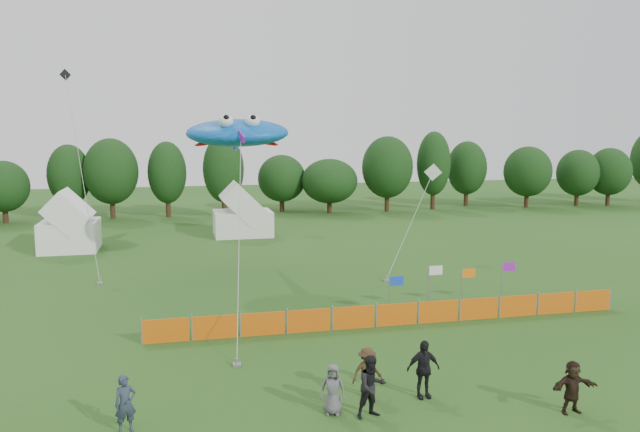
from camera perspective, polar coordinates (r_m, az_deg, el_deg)
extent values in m
plane|color=#234C16|center=(21.04, 3.87, -16.44)|extent=(160.00, 160.00, 0.00)
cylinder|color=#382314|center=(65.17, -26.83, 0.25)|extent=(0.50, 0.50, 1.91)
ellipsoid|color=black|center=(64.93, -26.97, 2.43)|extent=(4.61, 4.61, 4.30)
cylinder|color=#382314|center=(65.73, -21.82, 0.80)|extent=(0.50, 0.50, 2.38)
ellipsoid|color=black|center=(65.45, -21.96, 3.50)|extent=(4.09, 4.09, 5.35)
cylinder|color=#382314|center=(64.41, -18.44, 0.92)|extent=(0.50, 0.50, 2.57)
ellipsoid|color=black|center=(64.12, -18.57, 3.89)|extent=(5.20, 5.20, 5.79)
cylinder|color=#382314|center=(64.07, -13.71, 1.01)|extent=(0.50, 0.50, 2.46)
ellipsoid|color=black|center=(63.78, -13.81, 3.88)|extent=(3.78, 3.78, 5.55)
cylinder|color=#382314|center=(62.84, -8.75, 1.11)|extent=(0.50, 0.50, 2.66)
ellipsoid|color=black|center=(62.53, -8.82, 4.27)|extent=(4.05, 4.05, 5.99)
cylinder|color=#382314|center=(66.21, -3.50, 1.23)|extent=(0.50, 0.50, 1.98)
ellipsoid|color=black|center=(65.96, -3.52, 3.46)|extent=(5.06, 5.06, 4.46)
cylinder|color=#382314|center=(65.26, 0.87, 1.09)|extent=(0.50, 0.50, 1.86)
ellipsoid|color=black|center=(65.01, 0.87, 3.21)|extent=(5.86, 5.86, 4.18)
cylinder|color=#382314|center=(66.82, 6.14, 1.53)|extent=(0.50, 0.50, 2.62)
ellipsoid|color=black|center=(66.53, 6.19, 4.46)|extent=(5.41, 5.41, 5.89)
cylinder|color=#382314|center=(69.38, 10.28, 1.75)|extent=(0.50, 0.50, 2.78)
ellipsoid|color=black|center=(69.09, 10.35, 4.75)|extent=(3.67, 3.67, 6.26)
cylinder|color=#382314|center=(73.15, 13.21, 1.84)|extent=(0.50, 0.50, 2.42)
ellipsoid|color=black|center=(72.90, 13.28, 4.31)|extent=(4.46, 4.46, 5.44)
cylinder|color=#382314|center=(73.67, 18.36, 1.62)|extent=(0.50, 0.50, 2.24)
ellipsoid|color=black|center=(73.43, 18.46, 3.88)|extent=(5.26, 5.26, 5.03)
cylinder|color=#382314|center=(77.22, 22.41, 1.64)|extent=(0.50, 0.50, 2.10)
ellipsoid|color=black|center=(77.00, 22.51, 3.68)|extent=(4.74, 4.74, 4.73)
cylinder|color=#382314|center=(79.09, 24.82, 1.67)|extent=(0.50, 0.50, 2.16)
ellipsoid|color=black|center=(78.87, 24.94, 3.71)|extent=(4.88, 4.88, 4.87)
cube|color=white|center=(48.50, -21.89, -1.68)|extent=(3.91, 3.91, 2.15)
cube|color=white|center=(51.71, -7.07, -0.66)|extent=(4.65, 3.72, 2.05)
cube|color=#CC560B|center=(26.70, -13.93, -10.15)|extent=(1.90, 0.06, 1.00)
cube|color=#CC560B|center=(26.73, -9.58, -10.00)|extent=(1.90, 0.06, 1.00)
cube|color=#CC560B|center=(26.91, -5.26, -9.80)|extent=(1.90, 0.06, 1.00)
cube|color=#CC560B|center=(27.24, -1.03, -9.54)|extent=(1.90, 0.06, 1.00)
cube|color=#CC560B|center=(27.70, 3.07, -9.25)|extent=(1.90, 0.06, 1.00)
cube|color=#CC560B|center=(28.30, 7.01, -8.93)|extent=(1.90, 0.06, 1.00)
cube|color=#CC560B|center=(29.03, 10.76, -8.58)|extent=(1.90, 0.06, 1.00)
cube|color=#CC560B|center=(29.87, 14.31, -8.21)|extent=(1.90, 0.06, 1.00)
cube|color=#CC560B|center=(30.82, 17.65, -7.84)|extent=(1.90, 0.06, 1.00)
cube|color=#CC560B|center=(31.87, 20.77, -7.47)|extent=(1.90, 0.06, 1.00)
cube|color=#CC560B|center=(33.01, 23.68, -7.10)|extent=(1.90, 0.06, 1.00)
cylinder|color=gray|center=(29.80, 6.34, -7.24)|extent=(0.06, 0.06, 1.81)
cube|color=blue|center=(29.75, 7.00, -5.92)|extent=(0.70, 0.02, 0.45)
cylinder|color=gray|center=(30.51, 9.88, -6.57)|extent=(0.06, 0.06, 2.21)
cube|color=white|center=(30.44, 10.52, -4.91)|extent=(0.70, 0.02, 0.45)
cylinder|color=gray|center=(31.85, 12.82, -6.37)|extent=(0.06, 0.06, 1.84)
cube|color=orange|center=(31.84, 13.43, -5.11)|extent=(0.70, 0.02, 0.45)
cylinder|color=gray|center=(32.45, 16.27, -5.96)|extent=(0.06, 0.06, 2.13)
cube|color=purple|center=(32.43, 16.87, -4.47)|extent=(0.70, 0.02, 0.45)
imported|color=#293344|center=(19.53, -17.37, -16.07)|extent=(0.71, 0.57, 1.70)
imported|color=black|center=(19.59, 4.77, -15.28)|extent=(1.06, 0.90, 1.92)
imported|color=#362815|center=(20.99, 4.31, -14.05)|extent=(1.14, 0.76, 1.65)
imported|color=black|center=(21.09, 9.42, -13.63)|extent=(1.13, 0.48, 1.92)
imported|color=#55545A|center=(19.80, 1.18, -15.55)|extent=(0.88, 0.70, 1.57)
imported|color=black|center=(21.29, 22.07, -14.30)|extent=(1.54, 0.52, 1.66)
ellipsoid|color=blue|center=(36.38, -7.58, 7.56)|extent=(6.80, 5.77, 2.06)
sphere|color=white|center=(35.04, -8.60, 8.58)|extent=(0.83, 0.83, 0.83)
sphere|color=white|center=(35.19, -6.18, 8.62)|extent=(0.83, 0.83, 0.83)
ellipsoid|color=red|center=(36.46, -10.07, 6.66)|extent=(1.73, 0.76, 0.27)
ellipsoid|color=red|center=(36.77, -5.14, 6.76)|extent=(1.73, 0.76, 0.27)
cube|color=purple|center=(34.13, -7.20, 7.22)|extent=(0.37, 0.96, 0.70)
cylinder|color=#A5A5A5|center=(28.72, -7.40, -1.32)|extent=(1.58, 12.11, 8.22)
cube|color=gray|center=(23.87, -7.61, -13.32)|extent=(0.30, 0.30, 0.10)
cube|color=white|center=(43.75, 10.30, 3.96)|extent=(1.21, 0.34, 1.21)
cylinder|color=#A5A5A5|center=(39.87, 8.37, -0.53)|extent=(5.71, 6.78, 5.78)
cube|color=gray|center=(36.33, 6.04, -5.86)|extent=(0.30, 0.30, 0.10)
cube|color=black|center=(44.97, -22.26, 11.87)|extent=(0.76, 0.22, 0.76)
cylinder|color=#A5A5A5|center=(40.77, -20.98, 3.79)|extent=(2.50, 8.02, 12.24)
cube|color=gray|center=(37.57, -19.47, -5.81)|extent=(0.30, 0.30, 0.10)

